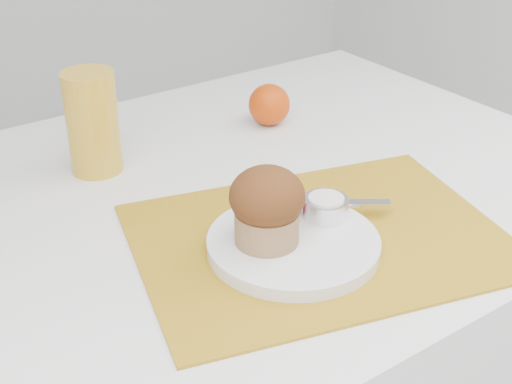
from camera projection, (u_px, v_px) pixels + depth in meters
placemat at (319, 238)px, 0.91m from camera, size 0.54×0.45×0.00m
plate at (293, 244)px, 0.88m from camera, size 0.22×0.22×0.02m
ramekin at (326, 207)px, 0.92m from camera, size 0.07×0.07×0.03m
cream at (326, 199)px, 0.91m from camera, size 0.05×0.05×0.01m
raspberry_near at (286, 205)px, 0.93m from camera, size 0.02×0.02×0.02m
raspberry_far at (295, 208)px, 0.92m from camera, size 0.02×0.02×0.02m
butter_knife at (323, 203)px, 0.95m from camera, size 0.15×0.12×0.00m
orange at (269, 105)px, 1.22m from camera, size 0.07×0.07×0.07m
juice_glass at (93, 123)px, 1.05m from camera, size 0.08×0.08×0.15m
muffin at (267, 205)px, 0.85m from camera, size 0.09×0.09×0.10m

